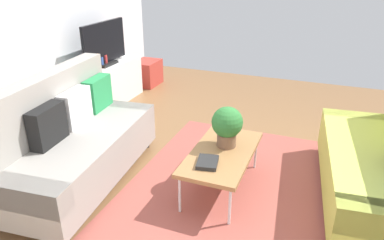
% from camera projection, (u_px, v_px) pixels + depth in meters
% --- Properties ---
extents(ground_plane, '(7.68, 7.68, 0.00)m').
position_uv_depth(ground_plane, '(234.00, 187.00, 3.65)').
color(ground_plane, brown).
extents(area_rug, '(2.90, 2.20, 0.01)m').
position_uv_depth(area_rug, '(239.00, 195.00, 3.51)').
color(area_rug, '#9E4C42').
rests_on(area_rug, ground_plane).
extents(couch_beige, '(1.97, 1.02, 1.10)m').
position_uv_depth(couch_beige, '(73.00, 141.00, 3.58)').
color(couch_beige, gray).
rests_on(couch_beige, ground_plane).
extents(coffee_table, '(1.10, 0.56, 0.42)m').
position_uv_depth(coffee_table, '(222.00, 154.00, 3.46)').
color(coffee_table, '#9E7042').
rests_on(coffee_table, ground_plane).
extents(tv_console, '(1.40, 0.44, 0.64)m').
position_uv_depth(tv_console, '(107.00, 85.00, 5.61)').
color(tv_console, silver).
rests_on(tv_console, ground_plane).
extents(tv, '(1.00, 0.20, 0.64)m').
position_uv_depth(tv, '(105.00, 44.00, 5.34)').
color(tv, black).
rests_on(tv, tv_console).
extents(storage_trunk, '(0.52, 0.40, 0.44)m').
position_uv_depth(storage_trunk, '(147.00, 73.00, 6.55)').
color(storage_trunk, '#B2382D').
rests_on(storage_trunk, ground_plane).
extents(potted_plant, '(0.30, 0.30, 0.41)m').
position_uv_depth(potted_plant, '(227.00, 125.00, 3.47)').
color(potted_plant, brown).
rests_on(potted_plant, coffee_table).
extents(table_book_0, '(0.27, 0.22, 0.04)m').
position_uv_depth(table_book_0, '(207.00, 162.00, 3.23)').
color(table_book_0, '#262626').
rests_on(table_book_0, coffee_table).
extents(vase_0, '(0.08, 0.08, 0.18)m').
position_uv_depth(vase_0, '(78.00, 69.00, 4.97)').
color(vase_0, '#33B29E').
rests_on(vase_0, tv_console).
extents(vase_1, '(0.13, 0.13, 0.16)m').
position_uv_depth(vase_1, '(84.00, 66.00, 5.09)').
color(vase_1, '#33B29E').
rests_on(vase_1, tv_console).
extents(bottle_0, '(0.06, 0.06, 0.23)m').
position_uv_depth(bottle_0, '(97.00, 62.00, 5.21)').
color(bottle_0, orange).
rests_on(bottle_0, tv_console).
extents(bottle_1, '(0.05, 0.05, 0.15)m').
position_uv_depth(bottle_1, '(102.00, 62.00, 5.31)').
color(bottle_1, '#3359B2').
rests_on(bottle_1, tv_console).
extents(bottle_2, '(0.06, 0.06, 0.16)m').
position_uv_depth(bottle_2, '(106.00, 60.00, 5.40)').
color(bottle_2, red).
rests_on(bottle_2, tv_console).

